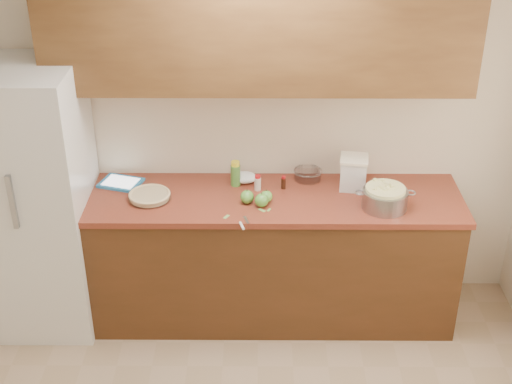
{
  "coord_description": "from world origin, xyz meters",
  "views": [
    {
      "loc": [
        0.01,
        -2.54,
        3.16
      ],
      "look_at": [
        -0.01,
        1.43,
        0.98
      ],
      "focal_mm": 50.0,
      "sensor_mm": 36.0,
      "label": 1
    }
  ],
  "objects_px": {
    "flour_canister": "(353,172)",
    "tablet": "(121,183)",
    "colander": "(385,198)",
    "pie": "(150,196)"
  },
  "relations": [
    {
      "from": "colander",
      "to": "flour_canister",
      "type": "xyz_separation_m",
      "value": [
        -0.17,
        0.26,
        0.04
      ]
    },
    {
      "from": "flour_canister",
      "to": "tablet",
      "type": "xyz_separation_m",
      "value": [
        -1.54,
        0.04,
        -0.1
      ]
    },
    {
      "from": "flour_canister",
      "to": "tablet",
      "type": "bearing_deg",
      "value": 178.55
    },
    {
      "from": "pie",
      "to": "flour_canister",
      "type": "bearing_deg",
      "value": 7.08
    },
    {
      "from": "colander",
      "to": "tablet",
      "type": "height_order",
      "value": "colander"
    },
    {
      "from": "flour_canister",
      "to": "pie",
      "type": "bearing_deg",
      "value": -172.92
    },
    {
      "from": "colander",
      "to": "flour_canister",
      "type": "relative_size",
      "value": 1.72
    },
    {
      "from": "pie",
      "to": "tablet",
      "type": "bearing_deg",
      "value": 137.47
    },
    {
      "from": "colander",
      "to": "tablet",
      "type": "distance_m",
      "value": 1.73
    },
    {
      "from": "pie",
      "to": "flour_canister",
      "type": "distance_m",
      "value": 1.33
    }
  ]
}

